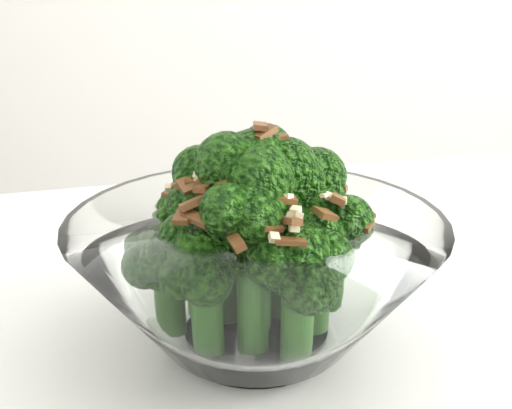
{
  "coord_description": "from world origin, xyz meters",
  "views": [
    {
      "loc": [
        -0.04,
        -0.49,
        1.0
      ],
      "look_at": [
        -0.07,
        -0.09,
        0.85
      ],
      "focal_mm": 50.0,
      "sensor_mm": 36.0,
      "label": 1
    }
  ],
  "objects": [
    {
      "name": "broccoli_dish",
      "position": [
        -0.07,
        -0.08,
        0.81
      ],
      "size": [
        0.24,
        0.24,
        0.15
      ],
      "color": "white",
      "rests_on": "table"
    }
  ]
}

